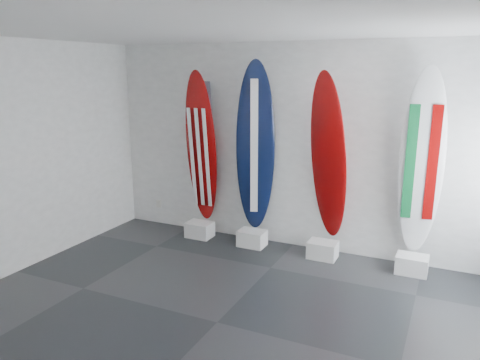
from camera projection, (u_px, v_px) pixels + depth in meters
The scene contains 13 objects.
floor at pixel (217, 322), 4.95m from camera, with size 6.00×6.00×0.00m, color black.
ceiling at pixel (213, 26), 4.26m from camera, with size 6.00×6.00×0.00m, color white.
wall_back at pixel (296, 148), 6.80m from camera, with size 6.00×6.00×0.00m, color silver.
wall_left at pixel (4, 161), 5.85m from camera, with size 5.00×5.00×0.00m, color silver.
display_block_usa at pixel (200, 230), 7.45m from camera, with size 0.40×0.30×0.24m, color white.
surfboard_usa at pixel (201, 148), 7.24m from camera, with size 0.54×0.08×2.38m, color #770606.
display_block_navy at pixel (252, 238), 7.07m from camera, with size 0.40×0.30×0.24m, color white.
surfboard_navy at pixel (255, 147), 6.84m from camera, with size 0.57×0.08×2.52m, color black.
display_block_swiss at pixel (323, 250), 6.62m from camera, with size 0.40×0.30×0.24m, color white.
surfboard_swiss at pixel (328, 158), 6.41m from camera, with size 0.54×0.08×2.40m, color #770606.
display_block_italy at pixel (412, 264), 6.12m from camera, with size 0.40×0.30×0.24m, color white.
surfboard_italy at pixel (422, 163), 5.90m from camera, with size 0.55×0.08×2.44m, color silver.
wall_outlet at pixel (159, 204), 8.07m from camera, with size 0.09×0.02×0.13m, color silver.
Camera 1 is at (2.12, -3.94, 2.62)m, focal length 35.00 mm.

